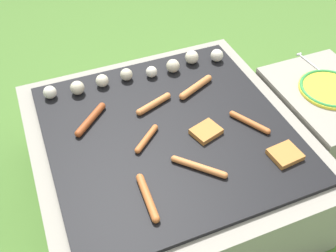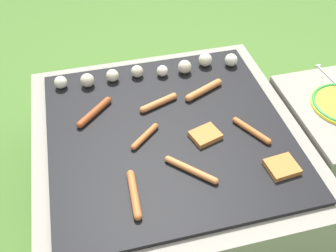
% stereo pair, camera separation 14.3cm
% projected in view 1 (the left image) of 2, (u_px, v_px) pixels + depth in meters
% --- Properties ---
extents(ground_plane, '(14.00, 14.00, 0.00)m').
position_uv_depth(ground_plane, '(168.00, 190.00, 1.71)').
color(ground_plane, '#47702D').
extents(grill, '(0.99, 0.99, 0.37)m').
position_uv_depth(grill, '(168.00, 163.00, 1.58)').
color(grill, gray).
rests_on(grill, ground_plane).
extents(side_ledge, '(0.39, 0.50, 0.37)m').
position_uv_depth(side_ledge, '(318.00, 124.00, 1.74)').
color(side_ledge, gray).
rests_on(side_ledge, ground_plane).
extents(sausage_front_right, '(0.03, 0.19, 0.03)m').
position_uv_depth(sausage_front_right, '(147.00, 197.00, 1.22)').
color(sausage_front_right, '#B7602D').
rests_on(sausage_front_right, grill).
extents(sausage_front_left, '(0.16, 0.08, 0.03)m').
position_uv_depth(sausage_front_left, '(154.00, 104.00, 1.53)').
color(sausage_front_left, '#C6753D').
rests_on(sausage_front_left, grill).
extents(sausage_back_left, '(0.15, 0.15, 0.02)m').
position_uv_depth(sausage_back_left, '(199.00, 167.00, 1.31)').
color(sausage_back_left, '#C6753D').
rests_on(sausage_back_left, grill).
extents(sausage_mid_right, '(0.10, 0.15, 0.02)m').
position_uv_depth(sausage_mid_right, '(249.00, 122.00, 1.46)').
color(sausage_mid_right, '#B7602D').
rests_on(sausage_mid_right, grill).
extents(sausage_back_center, '(0.18, 0.10, 0.03)m').
position_uv_depth(sausage_back_center, '(196.00, 87.00, 1.60)').
color(sausage_back_center, '#C6753D').
rests_on(sausage_back_center, grill).
extents(sausage_back_right, '(0.12, 0.11, 0.02)m').
position_uv_depth(sausage_back_right, '(147.00, 139.00, 1.40)').
color(sausage_back_right, '#B7602D').
rests_on(sausage_back_right, grill).
extents(sausage_front_center, '(0.15, 0.14, 0.03)m').
position_uv_depth(sausage_front_center, '(91.00, 119.00, 1.47)').
color(sausage_front_center, '#93421E').
rests_on(sausage_front_center, grill).
extents(bread_slice_left, '(0.11, 0.10, 0.02)m').
position_uv_depth(bread_slice_left, '(285.00, 154.00, 1.35)').
color(bread_slice_left, '#B27033').
rests_on(bread_slice_left, grill).
extents(bread_slice_right, '(0.12, 0.11, 0.02)m').
position_uv_depth(bread_slice_right, '(206.00, 131.00, 1.43)').
color(bread_slice_right, '#B27033').
rests_on(bread_slice_right, grill).
extents(mushroom_row, '(0.79, 0.09, 0.06)m').
position_uv_depth(mushroom_row, '(142.00, 72.00, 1.65)').
color(mushroom_row, silver).
rests_on(mushroom_row, grill).
extents(plate_colorful, '(0.25, 0.25, 0.02)m').
position_uv_depth(plate_colorful, '(330.00, 89.00, 1.60)').
color(plate_colorful, yellow).
rests_on(plate_colorful, side_ledge).
extents(fork_utensil, '(0.03, 0.18, 0.01)m').
position_uv_depth(fork_utensil, '(310.00, 63.00, 1.74)').
color(fork_utensil, silver).
rests_on(fork_utensil, side_ledge).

